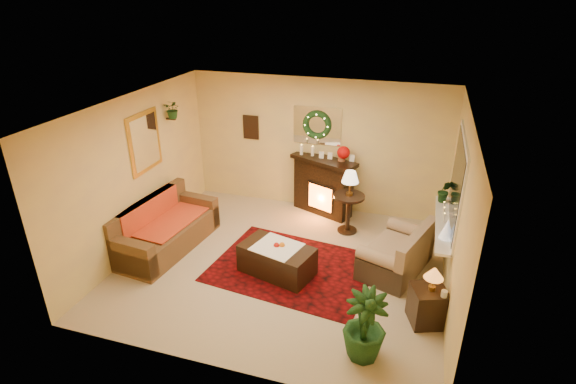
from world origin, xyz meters
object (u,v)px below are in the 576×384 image
(fireplace, at_px, (323,186))
(loveseat, at_px, (397,246))
(side_table_round, at_px, (348,215))
(coffee_table, at_px, (277,261))
(sofa, at_px, (166,225))
(end_table_square, at_px, (428,305))

(fireplace, relative_size, loveseat, 0.88)
(loveseat, bearing_deg, side_table_round, 153.18)
(loveseat, height_order, coffee_table, loveseat)
(sofa, bearing_deg, side_table_round, 33.50)
(loveseat, xyz_separation_m, side_table_round, (-0.94, 0.97, -0.10))
(sofa, height_order, side_table_round, sofa)
(end_table_square, bearing_deg, loveseat, 113.98)
(sofa, bearing_deg, fireplace, 49.39)
(side_table_round, bearing_deg, sofa, -152.91)
(sofa, distance_m, loveseat, 3.82)
(sofa, height_order, loveseat, sofa)
(end_table_square, bearing_deg, sofa, 171.40)
(end_table_square, bearing_deg, side_table_round, 124.44)
(side_table_round, relative_size, coffee_table, 0.65)
(fireplace, distance_m, loveseat, 2.23)
(side_table_round, bearing_deg, coffee_table, -116.67)
(fireplace, distance_m, coffee_table, 2.29)
(side_table_round, distance_m, end_table_square, 2.56)
(fireplace, xyz_separation_m, loveseat, (1.55, -1.59, -0.13))
(side_table_round, bearing_deg, fireplace, 134.50)
(fireplace, bearing_deg, sofa, -114.63)
(sofa, relative_size, fireplace, 1.70)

